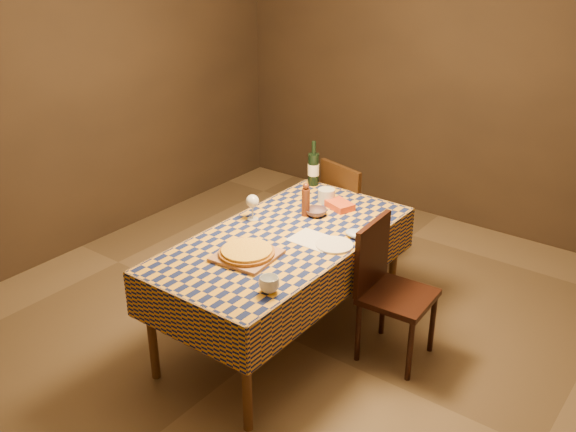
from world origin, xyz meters
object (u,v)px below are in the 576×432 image
at_px(dining_table, 283,247).
at_px(bowl, 316,212).
at_px(wine_bottle, 313,169).
at_px(chair_far, 350,211).
at_px(pizza, 247,252).
at_px(chair_right, 387,283).
at_px(white_plate, 334,245).
at_px(cutting_board, 247,256).

distance_m(dining_table, bowl, 0.41).
distance_m(bowl, wine_bottle, 0.58).
height_order(wine_bottle, chair_far, wine_bottle).
bearing_deg(pizza, chair_right, 44.00).
relative_size(white_plate, chair_far, 0.25).
height_order(cutting_board, white_plate, cutting_board).
xyz_separation_m(wine_bottle, chair_far, (0.21, 0.22, -0.38)).
height_order(pizza, chair_right, chair_right).
relative_size(dining_table, cutting_board, 5.36).
distance_m(dining_table, chair_far, 1.10).
height_order(cutting_board, chair_far, chair_far).
relative_size(dining_table, chair_right, 1.98).
bearing_deg(bowl, dining_table, -86.87).
distance_m(bowl, chair_far, 0.74).
relative_size(pizza, chair_right, 0.41).
bearing_deg(chair_far, white_plate, -63.62).
xyz_separation_m(pizza, chair_far, (-0.15, 1.43, -0.29)).
xyz_separation_m(pizza, white_plate, (0.34, 0.44, -0.03)).
distance_m(bowl, white_plate, 0.47).
xyz_separation_m(bowl, chair_right, (0.65, -0.14, -0.27)).
relative_size(dining_table, bowl, 12.32).
xyz_separation_m(cutting_board, chair_right, (0.64, 0.62, -0.26)).
bearing_deg(chair_right, pizza, -136.00).
relative_size(dining_table, pizza, 4.78).
distance_m(pizza, wine_bottle, 1.26).
distance_m(cutting_board, wine_bottle, 1.26).
xyz_separation_m(dining_table, wine_bottle, (-0.36, 0.86, 0.21)).
bearing_deg(cutting_board, white_plate, 52.16).
relative_size(cutting_board, chair_right, 0.37).
xyz_separation_m(bowl, chair_far, (-0.14, 0.68, -0.27)).
xyz_separation_m(dining_table, chair_right, (0.63, 0.27, -0.17)).
height_order(dining_table, cutting_board, cutting_board).
bearing_deg(bowl, cutting_board, -89.14).
distance_m(wine_bottle, chair_far, 0.48).
bearing_deg(dining_table, cutting_board, -91.76).
relative_size(dining_table, white_plate, 7.81).
height_order(cutting_board, wine_bottle, wine_bottle).
relative_size(wine_bottle, chair_right, 0.37).
bearing_deg(chair_right, white_plate, -149.41).
height_order(bowl, chair_right, chair_right).
xyz_separation_m(cutting_board, wine_bottle, (-0.35, 1.21, 0.12)).
relative_size(chair_far, chair_right, 1.00).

